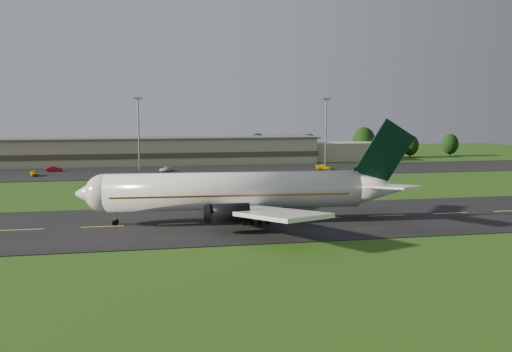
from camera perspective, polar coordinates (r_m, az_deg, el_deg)
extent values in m
plane|color=#1E4210|center=(85.54, -15.11, -4.97)|extent=(360.00, 360.00, 0.00)
cube|color=black|center=(85.53, -15.11, -4.94)|extent=(220.00, 30.00, 0.10)
cube|color=black|center=(156.67, -13.41, 0.29)|extent=(260.00, 30.00, 0.10)
cylinder|color=white|center=(85.56, -2.22, -1.48)|extent=(38.28, 7.96, 5.60)
sphere|color=white|center=(85.87, -14.95, -1.67)|extent=(5.60, 5.60, 5.60)
cone|color=white|center=(86.15, -16.27, -1.69)|extent=(4.33, 5.62, 5.38)
cone|color=white|center=(90.51, 12.11, -1.18)|extent=(9.32, 6.04, 5.49)
cube|color=#915F1F|center=(85.57, -2.55, -1.72)|extent=(35.28, 7.81, 0.28)
cube|color=black|center=(85.88, -15.36, -1.31)|extent=(2.18, 3.12, 0.65)
cube|color=white|center=(75.46, 1.24, -3.73)|extent=(13.18, 20.23, 2.20)
cube|color=white|center=(96.98, -0.78, -1.41)|extent=(14.99, 20.06, 2.20)
cube|color=white|center=(85.75, 13.25, -1.03)|extent=(7.16, 9.39, 0.91)
cube|color=white|center=(95.07, 11.11, -0.24)|extent=(7.86, 9.34, 0.91)
cube|color=black|center=(89.79, 11.24, -0.06)|extent=(5.02, 0.86, 3.00)
cube|color=black|center=(90.28, 12.79, 2.30)|extent=(9.44, 1.04, 10.55)
cylinder|color=black|center=(77.87, -2.75, -3.71)|extent=(5.76, 3.04, 2.70)
cylinder|color=black|center=(93.60, -3.60, -1.96)|extent=(5.76, 3.04, 2.70)
cube|color=tan|center=(180.21, -13.17, 2.36)|extent=(120.00, 15.00, 8.00)
cube|color=#4C4438|center=(180.27, -13.16, 2.11)|extent=(121.00, 15.40, 1.60)
cube|color=#595B60|center=(179.96, -13.21, 3.68)|extent=(122.00, 16.00, 0.50)
cube|color=tan|center=(193.12, 8.11, 2.44)|extent=(28.00, 11.00, 6.00)
cylinder|color=gray|center=(163.80, -11.65, 4.09)|extent=(0.44, 0.44, 20.00)
cube|color=gray|center=(163.69, -11.73, 7.62)|extent=(2.40, 1.20, 0.50)
cylinder|color=gray|center=(172.49, 6.99, 4.30)|extent=(0.44, 0.44, 20.00)
cube|color=gray|center=(172.38, 7.04, 7.65)|extent=(2.40, 1.20, 0.50)
cylinder|color=black|center=(195.66, -23.31, 1.49)|extent=(0.56, 0.56, 2.39)
ellipsoid|color=black|center=(195.45, -23.35, 2.34)|extent=(5.57, 5.57, 6.96)
cylinder|color=black|center=(193.05, 0.12, 2.04)|extent=(0.56, 0.56, 2.86)
ellipsoid|color=black|center=(192.80, 0.12, 3.07)|extent=(6.66, 6.66, 8.33)
cylinder|color=black|center=(199.37, 5.26, 2.14)|extent=(0.56, 0.56, 2.74)
ellipsoid|color=black|center=(199.14, 5.27, 3.10)|extent=(6.39, 6.39, 7.98)
cylinder|color=black|center=(204.60, 10.72, 2.26)|extent=(0.56, 0.56, 3.41)
ellipsoid|color=black|center=(204.34, 10.75, 3.43)|extent=(7.96, 7.96, 9.96)
cylinder|color=black|center=(210.96, 15.15, 2.16)|extent=(0.56, 0.56, 2.53)
ellipsoid|color=black|center=(210.75, 15.17, 3.00)|extent=(5.91, 5.91, 7.39)
cylinder|color=black|center=(221.53, 18.81, 2.24)|extent=(0.56, 0.56, 2.55)
ellipsoid|color=black|center=(221.34, 18.84, 3.04)|extent=(5.96, 5.96, 7.44)
imported|color=#C5940B|center=(155.91, -21.31, 0.26)|extent=(2.72, 4.45, 1.42)
imported|color=#A90B1C|center=(164.89, -19.53, 0.65)|extent=(4.29, 1.66, 1.39)
imported|color=white|center=(158.44, -9.04, 0.70)|extent=(4.07, 4.86, 1.24)
imported|color=yellow|center=(162.20, 6.83, 0.89)|extent=(5.13, 3.75, 1.38)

